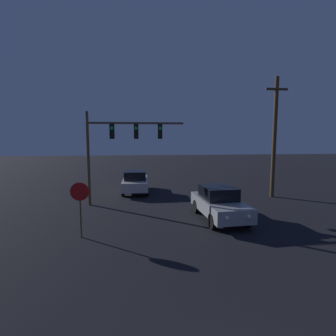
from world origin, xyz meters
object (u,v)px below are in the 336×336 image
Objects in this scene: car_far at (135,181)px; utility_pole at (274,136)px; stop_sign at (80,199)px; traffic_signal_mast at (118,141)px; car_near at (219,203)px.

utility_pole reaches higher than car_far.
traffic_signal_mast is at bearing 78.02° from stop_sign.
stop_sign is at bearing -101.98° from traffic_signal_mast.
utility_pole is at bearing 5.15° from traffic_signal_mast.
stop_sign is (-6.50, -1.84, 0.81)m from car_near.
stop_sign reaches higher than car_near.
car_near is 1.02× the size of car_far.
traffic_signal_mast is at bearing -104.85° from car_far.
car_far is 4.81m from traffic_signal_mast.
stop_sign is 13.63m from utility_pole.
car_near is at bearing -139.06° from utility_pole.
utility_pole is at bearing -143.05° from car_near.
car_near is 0.55× the size of utility_pole.
car_near is 1.92× the size of stop_sign.
utility_pole reaches higher than car_near.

